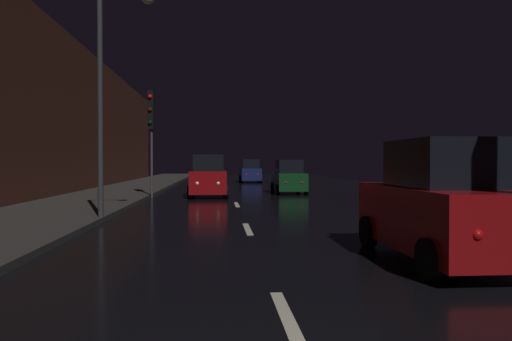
{
  "coord_description": "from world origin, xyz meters",
  "views": [
    {
      "loc": [
        -0.78,
        -2.34,
        1.76
      ],
      "look_at": [
        0.39,
        12.52,
        1.51
      ],
      "focal_mm": 33.98,
      "sensor_mm": 36.0,
      "label": 1
    }
  ],
  "objects_px": {
    "streetlamp_overhead": "(116,66)",
    "car_parked_right_near": "(443,205)",
    "car_approaching_headlights": "(209,177)",
    "car_distant_taillights": "(250,172)",
    "traffic_light_far_left": "(151,119)",
    "car_parked_right_far": "(289,178)"
  },
  "relations": [
    {
      "from": "car_approaching_headlights",
      "to": "car_parked_right_near",
      "type": "xyz_separation_m",
      "value": [
        4.49,
        -16.6,
        0.01
      ]
    },
    {
      "from": "car_approaching_headlights",
      "to": "car_parked_right_far",
      "type": "distance_m",
      "value": 5.02
    },
    {
      "from": "streetlamp_overhead",
      "to": "car_distant_taillights",
      "type": "bearing_deg",
      "value": 78.08
    },
    {
      "from": "car_approaching_headlights",
      "to": "car_parked_right_far",
      "type": "xyz_separation_m",
      "value": [
        4.49,
        2.24,
        -0.12
      ]
    },
    {
      "from": "traffic_light_far_left",
      "to": "car_parked_right_far",
      "type": "height_order",
      "value": "traffic_light_far_left"
    },
    {
      "from": "car_distant_taillights",
      "to": "car_parked_right_near",
      "type": "bearing_deg",
      "value": -177.98
    },
    {
      "from": "streetlamp_overhead",
      "to": "car_parked_right_near",
      "type": "relative_size",
      "value": 1.6
    },
    {
      "from": "streetlamp_overhead",
      "to": "car_parked_right_near",
      "type": "distance_m",
      "value": 10.04
    },
    {
      "from": "streetlamp_overhead",
      "to": "car_distant_taillights",
      "type": "distance_m",
      "value": 28.33
    },
    {
      "from": "car_distant_taillights",
      "to": "streetlamp_overhead",
      "type": "bearing_deg",
      "value": 168.08
    },
    {
      "from": "car_approaching_headlights",
      "to": "car_parked_right_near",
      "type": "bearing_deg",
      "value": 15.13
    },
    {
      "from": "streetlamp_overhead",
      "to": "car_approaching_headlights",
      "type": "height_order",
      "value": "streetlamp_overhead"
    },
    {
      "from": "car_approaching_headlights",
      "to": "car_distant_taillights",
      "type": "bearing_deg",
      "value": 169.1
    },
    {
      "from": "car_distant_taillights",
      "to": "car_parked_right_far",
      "type": "xyz_separation_m",
      "value": [
        1.19,
        -14.9,
        -0.06
      ]
    },
    {
      "from": "traffic_light_far_left",
      "to": "car_approaching_headlights",
      "type": "xyz_separation_m",
      "value": [
        2.78,
        0.81,
        -2.89
      ]
    },
    {
      "from": "car_approaching_headlights",
      "to": "car_parked_right_near",
      "type": "relative_size",
      "value": 0.99
    },
    {
      "from": "traffic_light_far_left",
      "to": "streetlamp_overhead",
      "type": "height_order",
      "value": "streetlamp_overhead"
    },
    {
      "from": "traffic_light_far_left",
      "to": "streetlamp_overhead",
      "type": "relative_size",
      "value": 0.77
    },
    {
      "from": "car_parked_right_far",
      "to": "car_distant_taillights",
      "type": "bearing_deg",
      "value": 4.56
    },
    {
      "from": "streetlamp_overhead",
      "to": "car_approaching_headlights",
      "type": "bearing_deg",
      "value": 76.41
    },
    {
      "from": "streetlamp_overhead",
      "to": "car_distant_taillights",
      "type": "relative_size",
      "value": 1.71
    },
    {
      "from": "car_approaching_headlights",
      "to": "car_distant_taillights",
      "type": "height_order",
      "value": "car_approaching_headlights"
    }
  ]
}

